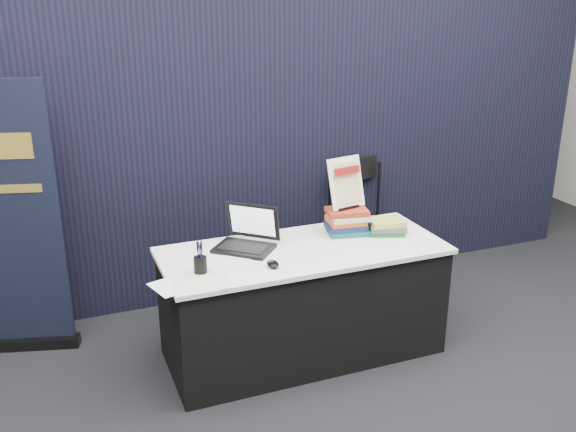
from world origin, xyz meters
The scene contains 15 objects.
floor centered at (0.00, 0.00, 0.00)m, with size 8.00×8.00×0.00m, color black.
wall_back centered at (0.00, 4.00, 1.75)m, with size 8.00×0.02×3.50m, color beige.
drape_partition centered at (0.00, 1.60, 1.20)m, with size 6.00×0.08×2.40m, color black.
display_table centered at (0.00, 0.55, 0.38)m, with size 1.80×0.75×0.75m.
laptop centered at (-0.36, 0.71, 0.81)m, with size 0.43×0.48×0.27m.
mouse centered at (-0.28, 0.36, 0.77)m, with size 0.07×0.11×0.03m, color black.
brochure_left centered at (-0.83, 0.33, 0.75)m, with size 0.31×0.22×0.00m, color white.
brochure_mid centered at (-0.73, 0.31, 0.75)m, with size 0.32×0.23×0.00m, color silver.
brochure_right centered at (-0.51, 0.53, 0.75)m, with size 0.28×0.20×0.00m, color silver.
pen_cup centered at (-0.70, 0.43, 0.80)m, with size 0.08×0.08×0.10m, color black.
book_stack_tall centered at (0.37, 0.69, 0.84)m, with size 0.28×0.23×0.17m.
book_stack_short centered at (0.62, 0.59, 0.80)m, with size 0.26×0.23×0.10m.
info_sign centered at (0.37, 0.72, 1.09)m, with size 0.27×0.16×0.35m.
pullup_banner centered at (-1.75, 1.31, 0.80)m, with size 0.76×0.30×1.80m.
stacking_chair centered at (0.83, 1.29, 0.57)m, with size 0.58×0.59×1.02m.
Camera 1 is at (-1.47, -2.89, 2.31)m, focal length 40.00 mm.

